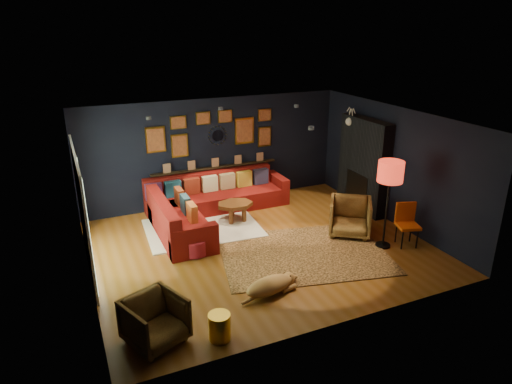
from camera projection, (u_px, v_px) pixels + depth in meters
name	position (u px, v px, depth m)	size (l,w,h in m)	color
floor	(260.00, 247.00, 9.24)	(6.50, 6.50, 0.00)	brown
room_walls	(260.00, 172.00, 8.68)	(6.50, 6.50, 6.50)	black
sectional	(203.00, 206.00, 10.44)	(3.41, 2.69, 0.86)	maroon
ledge	(215.00, 167.00, 11.21)	(3.20, 0.12, 0.04)	black
gallery_wall	(213.00, 132.00, 10.92)	(3.15, 0.04, 1.02)	gold
sunburst_mirror	(218.00, 136.00, 11.00)	(0.47, 0.16, 0.47)	silver
fireplace	(363.00, 168.00, 10.82)	(0.31, 1.60, 2.20)	black
deer_head	(356.00, 121.00, 10.90)	(0.50, 0.28, 0.45)	white
sliding_door	(83.00, 212.00, 8.14)	(0.06, 2.80, 2.20)	white
ceiling_spots	(244.00, 114.00, 9.02)	(3.30, 2.50, 0.06)	black
shag_rug	(203.00, 228.00, 10.04)	(2.43, 1.77, 0.03)	silver
leopard_rug	(304.00, 253.00, 8.96)	(3.20, 2.29, 0.02)	#B17942
coffee_table	(235.00, 206.00, 10.30)	(0.87, 0.68, 0.42)	brown
pouf	(195.00, 247.00, 8.85)	(0.46, 0.46, 0.30)	maroon
armchair_left	(155.00, 319.00, 6.38)	(0.75, 0.70, 0.77)	#AF7B34
armchair_right	(350.00, 215.00, 9.66)	(0.84, 0.79, 0.87)	#AF7B34
gold_stool	(220.00, 327.00, 6.51)	(0.32, 0.32, 0.40)	gold
orange_chair	(407.00, 221.00, 9.20)	(0.52, 0.52, 0.88)	black
floor_lamp	(390.00, 175.00, 8.74)	(0.49, 0.49, 1.80)	black
dog	(269.00, 283.00, 7.58)	(1.22, 0.60, 0.39)	#C48747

